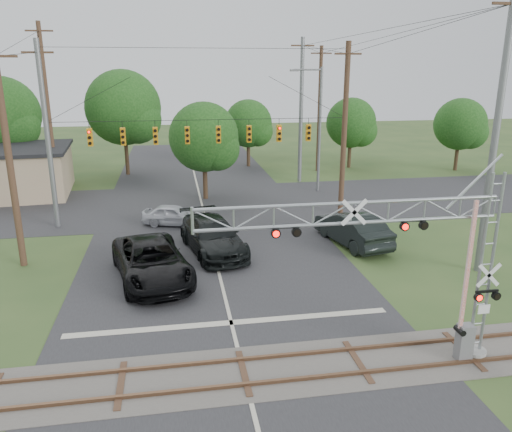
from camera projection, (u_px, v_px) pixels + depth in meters
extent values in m
plane|color=#304922|center=(253.00, 413.00, 14.78)|extent=(160.00, 160.00, 0.00)
cube|color=#2A292C|center=(220.00, 278.00, 24.23)|extent=(14.00, 90.00, 0.02)
cube|color=#2A292C|center=(202.00, 204.00, 37.46)|extent=(90.00, 12.00, 0.02)
cube|color=#504945|center=(244.00, 373.00, 16.66)|extent=(90.00, 3.20, 0.05)
cube|color=brown|center=(247.00, 384.00, 15.96)|extent=(90.00, 0.12, 0.14)
cube|color=brown|center=(241.00, 360.00, 17.32)|extent=(90.00, 0.12, 0.14)
cylinder|color=gray|center=(474.00, 353.00, 17.66)|extent=(0.83, 0.83, 0.28)
cube|color=silver|center=(484.00, 309.00, 16.86)|extent=(0.41, 0.03, 0.32)
cube|color=slate|center=(464.00, 343.00, 17.24)|extent=(0.51, 0.41, 1.38)
cube|color=red|center=(468.00, 268.00, 16.40)|extent=(0.13, 0.08, 4.61)
cylinder|color=slate|center=(48.00, 137.00, 30.52)|extent=(0.32, 0.32, 11.50)
cylinder|color=#462E20|center=(344.00, 131.00, 33.56)|extent=(0.36, 0.36, 11.50)
cylinder|color=black|center=(203.00, 120.00, 31.79)|extent=(19.00, 0.03, 0.03)
cube|color=orange|center=(90.00, 137.00, 30.94)|extent=(0.30, 0.30, 1.10)
cube|color=orange|center=(123.00, 137.00, 31.26)|extent=(0.30, 0.30, 1.10)
cube|color=orange|center=(156.00, 136.00, 31.58)|extent=(0.30, 0.30, 1.10)
cube|color=orange|center=(187.00, 135.00, 31.90)|extent=(0.30, 0.30, 1.10)
cube|color=orange|center=(218.00, 134.00, 32.22)|extent=(0.30, 0.30, 1.10)
cube|color=orange|center=(249.00, 134.00, 32.54)|extent=(0.30, 0.30, 1.10)
cube|color=orange|center=(279.00, 133.00, 32.86)|extent=(0.30, 0.30, 1.10)
cube|color=orange|center=(308.00, 133.00, 33.18)|extent=(0.30, 0.30, 1.10)
imported|color=black|center=(152.00, 261.00, 23.86)|extent=(4.47, 7.29, 1.88)
imported|color=black|center=(213.00, 236.00, 27.49)|extent=(3.87, 6.81, 1.86)
imported|color=#BBBCC3|center=(173.00, 215.00, 32.31)|extent=(4.25, 2.70, 1.35)
imported|color=black|center=(352.00, 228.00, 28.73)|extent=(3.15, 6.01, 1.88)
cylinder|color=slate|center=(320.00, 131.00, 40.18)|extent=(0.22, 0.22, 9.92)
cylinder|color=slate|center=(308.00, 70.00, 38.65)|extent=(2.20, 0.13, 0.13)
cube|color=slate|center=(294.00, 70.00, 38.49)|extent=(0.66, 0.28, 0.17)
cylinder|color=#462E20|center=(48.00, 111.00, 38.64)|extent=(0.34, 0.34, 13.18)
cube|color=#462E20|center=(39.00, 31.00, 36.97)|extent=(2.00, 0.12, 0.12)
cylinder|color=slate|center=(301.00, 112.00, 43.25)|extent=(0.34, 0.34, 12.33)
cube|color=#462E20|center=(303.00, 46.00, 41.70)|extent=(2.00, 0.12, 0.12)
cylinder|color=#462E20|center=(9.00, 160.00, 24.32)|extent=(0.34, 0.34, 11.04)
cylinder|color=slate|center=(495.00, 140.00, 23.32)|extent=(0.34, 0.34, 13.20)
cylinder|color=#462E20|center=(319.00, 110.00, 47.95)|extent=(0.34, 0.34, 11.84)
cube|color=#462E20|center=(321.00, 53.00, 46.46)|extent=(2.00, 0.12, 0.12)
cylinder|color=#3C2A1B|center=(8.00, 158.00, 44.46)|extent=(0.36, 0.36, 4.23)
sphere|color=#153F12|center=(2.00, 114.00, 43.37)|extent=(6.53, 6.53, 6.53)
cylinder|color=#3C2A1B|center=(126.00, 151.00, 47.27)|extent=(0.36, 0.36, 4.48)
sphere|color=#153F12|center=(123.00, 108.00, 46.11)|extent=(6.92, 6.92, 6.92)
cylinder|color=#3C2A1B|center=(205.00, 177.00, 38.56)|extent=(0.36, 0.36, 3.42)
sphere|color=#153F12|center=(204.00, 137.00, 37.68)|extent=(5.28, 5.28, 5.28)
cylinder|color=#3C2A1B|center=(248.00, 151.00, 51.53)|extent=(0.36, 0.36, 3.13)
sphere|color=#153F12|center=(248.00, 123.00, 50.72)|extent=(4.83, 4.83, 4.83)
cylinder|color=#3C2A1B|center=(350.00, 152.00, 50.86)|extent=(0.36, 0.36, 3.23)
sphere|color=#153F12|center=(351.00, 123.00, 50.03)|extent=(4.99, 4.99, 4.99)
cylinder|color=#3C2A1B|center=(457.00, 154.00, 49.45)|extent=(0.36, 0.36, 3.24)
sphere|color=#153F12|center=(460.00, 124.00, 48.61)|extent=(5.01, 5.01, 5.01)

